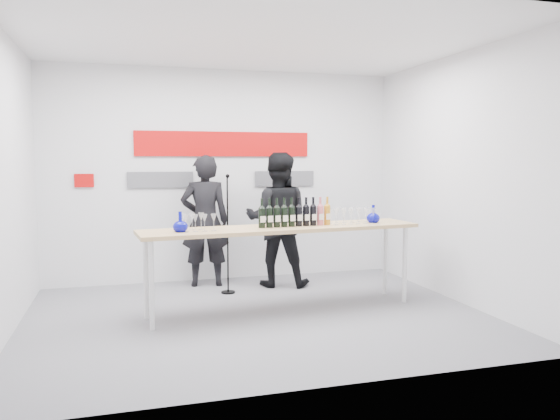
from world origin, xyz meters
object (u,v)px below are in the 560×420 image
(presenter_right, at_px, (277,220))
(mic_stand, at_px, (228,257))
(presenter_left, at_px, (205,221))
(tasting_table, at_px, (282,233))

(presenter_right, xyz_separation_m, mic_stand, (-0.74, -0.25, -0.44))
(presenter_right, distance_m, mic_stand, 0.89)
(presenter_left, distance_m, presenter_right, 0.99)
(tasting_table, bearing_deg, presenter_right, 71.64)
(presenter_left, bearing_deg, presenter_right, 171.09)
(tasting_table, relative_size, mic_stand, 2.12)
(presenter_left, relative_size, presenter_right, 0.98)
(presenter_left, height_order, mic_stand, presenter_left)
(tasting_table, xyz_separation_m, mic_stand, (-0.45, 0.96, -0.42))
(tasting_table, distance_m, mic_stand, 1.14)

